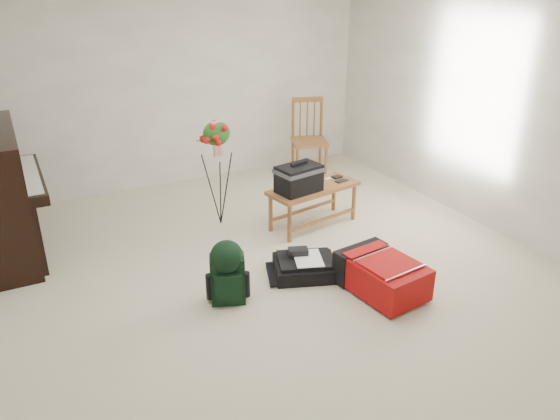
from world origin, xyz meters
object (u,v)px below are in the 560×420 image
green_backpack (227,269)px  red_suitcase (378,272)px  dining_chair (308,139)px  black_duffel (305,266)px  bench (302,181)px  flower_stand (219,174)px

green_backpack → red_suitcase: bearing=1.7°
dining_chair → black_duffel: (-1.33, -2.29, -0.42)m
dining_chair → green_backpack: (-2.13, -2.38, -0.19)m
bench → dining_chair: size_ratio=1.04×
black_duffel → green_backpack: size_ratio=1.20×
red_suitcase → green_backpack: bearing=154.2°
flower_stand → dining_chair: bearing=13.4°
green_backpack → flower_stand: flower_stand is taller
dining_chair → flower_stand: size_ratio=0.86×
bench → flower_stand: bearing=134.8°
red_suitcase → bench: bearing=82.6°
black_duffel → flower_stand: (-0.29, 1.38, 0.50)m
flower_stand → bench: bearing=-50.6°
black_duffel → green_backpack: 0.83m
dining_chair → black_duffel: 2.68m
bench → green_backpack: 1.59m
bench → green_backpack: bench is taller
bench → green_backpack: size_ratio=1.89×
dining_chair → flower_stand: bearing=-131.3°
bench → dining_chair: bearing=47.7°
red_suitcase → black_duffel: 0.68m
red_suitcase → black_duffel: red_suitcase is taller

